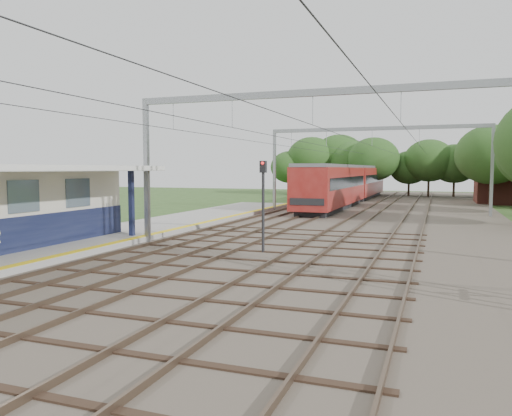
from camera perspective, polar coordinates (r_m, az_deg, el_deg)
The scene contains 8 objects.
ballast_bed at distance 36.31m, azimuth 13.24°, elevation -1.30°, with size 18.00×90.00×0.10m, color #473D33.
platform at distance 25.62m, azimuth -18.20°, elevation -3.51°, with size 5.00×52.00×0.35m, color gray.
yellow_stripe at distance 24.28m, azimuth -14.03°, elevation -3.42°, with size 0.45×52.00×0.01m, color yellow.
rail_tracks at distance 36.68m, azimuth 9.37°, elevation -0.99°, with size 11.80×88.00×0.15m.
catenary_system at distance 31.60m, azimuth 11.27°, elevation 7.80°, with size 17.22×88.00×7.00m.
tree_band at distance 63.17m, azimuth 16.16°, elevation 5.47°, with size 31.72×30.88×8.82m.
train at distance 53.96m, azimuth 10.75°, elevation 2.87°, with size 3.00×37.30×3.93m.
signal_post at distance 21.04m, azimuth 0.82°, elevation 1.18°, with size 0.29×0.27×3.98m.
Camera 1 is at (8.29, -5.88, 3.64)m, focal length 35.00 mm.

